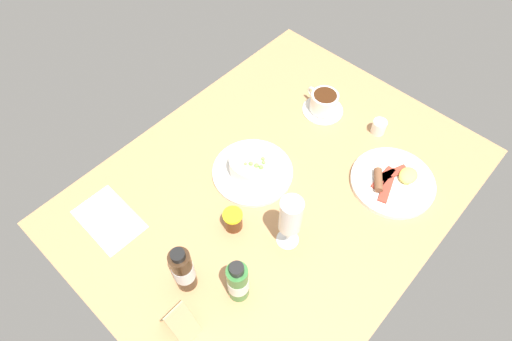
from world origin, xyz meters
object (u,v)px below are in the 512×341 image
(porridge_bowl, at_px, (253,166))
(wine_glass, at_px, (290,217))
(cutlery_setting, at_px, (110,220))
(menu_card, at_px, (177,318))
(jam_jar, at_px, (234,220))
(sauce_bottle_green, at_px, (238,282))
(sauce_bottle_brown, at_px, (183,270))
(coffee_cup, at_px, (324,103))
(creamer_jug, at_px, (379,127))
(breakfast_plate, at_px, (393,181))

(porridge_bowl, bearing_deg, wine_glass, 66.20)
(porridge_bowl, relative_size, wine_glass, 1.26)
(cutlery_setting, distance_m, menu_card, 0.35)
(wine_glass, bearing_deg, jam_jar, -62.97)
(wine_glass, xyz_separation_m, sauce_bottle_green, (0.18, 0.00, -0.05))
(wine_glass, xyz_separation_m, sauce_bottle_brown, (0.25, -0.10, -0.04))
(cutlery_setting, xyz_separation_m, sauce_bottle_brown, (-0.03, 0.27, 0.07))
(coffee_cup, distance_m, sauce_bottle_green, 0.64)
(cutlery_setting, distance_m, sauce_bottle_green, 0.40)
(porridge_bowl, xyz_separation_m, cutlery_setting, (0.36, -0.17, -0.03))
(creamer_jug, xyz_separation_m, sauce_bottle_green, (0.64, 0.04, 0.04))
(cutlery_setting, distance_m, breakfast_plate, 0.77)
(wine_glass, bearing_deg, coffee_cup, -153.40)
(jam_jar, bearing_deg, wine_glass, 117.03)
(sauce_bottle_green, relative_size, menu_card, 1.33)
(menu_card, bearing_deg, porridge_bowl, -158.29)
(porridge_bowl, xyz_separation_m, breakfast_plate, (-0.24, 0.31, -0.02))
(coffee_cup, height_order, jam_jar, coffee_cup)
(coffee_cup, xyz_separation_m, sauce_bottle_brown, (0.66, 0.10, 0.04))
(coffee_cup, height_order, sauce_bottle_green, sauce_bottle_green)
(coffee_cup, relative_size, jam_jar, 2.23)
(cutlery_setting, height_order, coffee_cup, coffee_cup)
(coffee_cup, bearing_deg, menu_card, 12.81)
(wine_glass, distance_m, menu_card, 0.33)
(sauce_bottle_brown, bearing_deg, cutlery_setting, -84.52)
(porridge_bowl, height_order, cutlery_setting, porridge_bowl)
(creamer_jug, relative_size, breakfast_plate, 0.22)
(cutlery_setting, height_order, jam_jar, jam_jar)
(creamer_jug, xyz_separation_m, jam_jar, (0.52, -0.09, 0.01))
(porridge_bowl, relative_size, cutlery_setting, 1.20)
(coffee_cup, distance_m, wine_glass, 0.47)
(wine_glass, height_order, jam_jar, wine_glass)
(cutlery_setting, distance_m, creamer_jug, 0.81)
(creamer_jug, relative_size, sauce_bottle_brown, 0.31)
(coffee_cup, relative_size, sauce_bottle_green, 0.89)
(porridge_bowl, relative_size, menu_card, 2.01)
(coffee_cup, distance_m, creamer_jug, 0.18)
(jam_jar, relative_size, breakfast_plate, 0.26)
(creamer_jug, xyz_separation_m, breakfast_plate, (0.13, 0.14, -0.01))
(wine_glass, distance_m, jam_jar, 0.17)
(coffee_cup, height_order, creamer_jug, coffee_cup)
(wine_glass, relative_size, jam_jar, 3.00)
(creamer_jug, bearing_deg, menu_card, -0.53)
(coffee_cup, height_order, sauce_bottle_brown, sauce_bottle_brown)
(coffee_cup, bearing_deg, sauce_bottle_brown, 8.96)
(menu_card, bearing_deg, creamer_jug, 179.47)
(wine_glass, distance_m, breakfast_plate, 0.36)
(cutlery_setting, distance_m, sauce_bottle_brown, 0.28)
(jam_jar, height_order, breakfast_plate, jam_jar)
(cutlery_setting, bearing_deg, breakfast_plate, 141.49)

